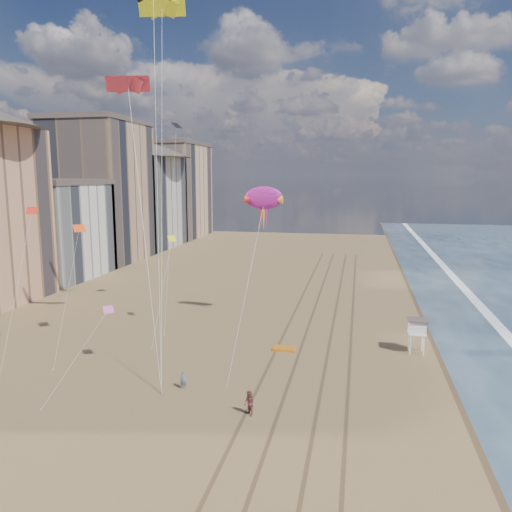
{
  "coord_description": "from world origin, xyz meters",
  "views": [
    {
      "loc": [
        6.63,
        -22.82,
        17.54
      ],
      "look_at": [
        -3.48,
        26.0,
        9.5
      ],
      "focal_mm": 35.0,
      "sensor_mm": 36.0,
      "label": 1
    }
  ],
  "objects_px": {
    "show_kite": "(264,198)",
    "kite_flyer_b": "(249,403)",
    "grounded_kite": "(284,349)",
    "kite_flyer_a": "(183,380)",
    "lifeguard_stand": "(417,327)"
  },
  "relations": [
    {
      "from": "grounded_kite",
      "to": "kite_flyer_a",
      "type": "height_order",
      "value": "kite_flyer_a"
    },
    {
      "from": "lifeguard_stand",
      "to": "kite_flyer_b",
      "type": "distance_m",
      "value": 21.19
    },
    {
      "from": "lifeguard_stand",
      "to": "show_kite",
      "type": "bearing_deg",
      "value": 158.45
    },
    {
      "from": "lifeguard_stand",
      "to": "kite_flyer_a",
      "type": "distance_m",
      "value": 23.71
    },
    {
      "from": "lifeguard_stand",
      "to": "show_kite",
      "type": "height_order",
      "value": "show_kite"
    },
    {
      "from": "grounded_kite",
      "to": "show_kite",
      "type": "relative_size",
      "value": 0.1
    },
    {
      "from": "grounded_kite",
      "to": "show_kite",
      "type": "distance_m",
      "value": 17.49
    },
    {
      "from": "show_kite",
      "to": "kite_flyer_b",
      "type": "xyz_separation_m",
      "value": [
        3.33,
        -22.9,
        -14.04
      ]
    },
    {
      "from": "show_kite",
      "to": "kite_flyer_b",
      "type": "relative_size",
      "value": 12.31
    },
    {
      "from": "kite_flyer_a",
      "to": "kite_flyer_b",
      "type": "bearing_deg",
      "value": -47.14
    },
    {
      "from": "grounded_kite",
      "to": "show_kite",
      "type": "height_order",
      "value": "show_kite"
    },
    {
      "from": "grounded_kite",
      "to": "kite_flyer_a",
      "type": "bearing_deg",
      "value": -120.75
    },
    {
      "from": "show_kite",
      "to": "grounded_kite",
      "type": "bearing_deg",
      "value": -65.97
    },
    {
      "from": "kite_flyer_b",
      "to": "kite_flyer_a",
      "type": "bearing_deg",
      "value": -164.66
    },
    {
      "from": "show_kite",
      "to": "kite_flyer_a",
      "type": "bearing_deg",
      "value": -98.89
    }
  ]
}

